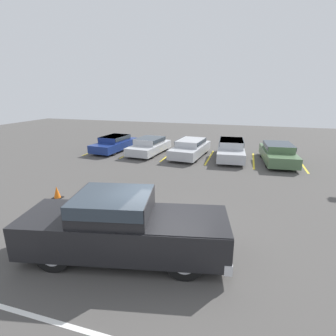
{
  "coord_description": "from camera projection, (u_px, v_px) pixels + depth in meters",
  "views": [
    {
      "loc": [
        2.1,
        -6.69,
        4.53
      ],
      "look_at": [
        -1.32,
        4.67,
        1.0
      ],
      "focal_mm": 28.0,
      "sensor_mm": 36.0,
      "label": 1
    }
  ],
  "objects": [
    {
      "name": "stall_stripe_e",
      "position": [
        254.0,
        161.0,
        17.56
      ],
      "size": [
        0.12,
        4.27,
        0.01
      ],
      "primitive_type": "cube",
      "color": "yellow",
      "rests_on": "ground_plane"
    },
    {
      "name": "aisle_stripe_foreground",
      "position": [
        72.0,
        327.0,
        5.21
      ],
      "size": [
        6.92,
        0.12,
        0.01
      ],
      "primitive_type": "cube",
      "rotation": [
        0.0,
        0.0,
        1.57
      ],
      "color": "white",
      "rests_on": "ground_plane"
    },
    {
      "name": "stall_stripe_d",
      "position": [
        209.0,
        157.0,
        18.38
      ],
      "size": [
        0.12,
        4.27,
        0.01
      ],
      "primitive_type": "cube",
      "color": "yellow",
      "rests_on": "ground_plane"
    },
    {
      "name": "parked_sedan_d",
      "position": [
        231.0,
        149.0,
        17.95
      ],
      "size": [
        2.06,
        4.81,
        1.3
      ],
      "rotation": [
        0.0,
        0.0,
        -1.5
      ],
      "color": "#B7BABF",
      "rests_on": "ground_plane"
    },
    {
      "name": "traffic_cone",
      "position": [
        57.0,
        193.0,
        11.38
      ],
      "size": [
        0.39,
        0.39,
        0.54
      ],
      "color": "black",
      "rests_on": "ground_plane"
    },
    {
      "name": "stall_stripe_b",
      "position": [
        132.0,
        152.0,
        20.01
      ],
      "size": [
        0.12,
        4.27,
        0.01
      ],
      "primitive_type": "cube",
      "color": "yellow",
      "rests_on": "ground_plane"
    },
    {
      "name": "parked_sedan_a",
      "position": [
        115.0,
        143.0,
        20.21
      ],
      "size": [
        2.1,
        4.44,
        1.16
      ],
      "rotation": [
        0.0,
        0.0,
        -1.66
      ],
      "color": "navy",
      "rests_on": "ground_plane"
    },
    {
      "name": "parked_sedan_e",
      "position": [
        278.0,
        152.0,
        16.96
      ],
      "size": [
        2.16,
        4.75,
        1.23
      ],
      "rotation": [
        0.0,
        0.0,
        -1.49
      ],
      "color": "#4C6B47",
      "rests_on": "ground_plane"
    },
    {
      "name": "pickup_truck",
      "position": [
        125.0,
        226.0,
        7.23
      ],
      "size": [
        5.94,
        3.02,
        1.85
      ],
      "rotation": [
        0.0,
        0.0,
        0.2
      ],
      "color": "black",
      "rests_on": "ground_plane"
    },
    {
      "name": "stall_stripe_c",
      "position": [
        169.0,
        155.0,
        19.19
      ],
      "size": [
        0.12,
        4.27,
        0.01
      ],
      "primitive_type": "cube",
      "color": "yellow",
      "rests_on": "ground_plane"
    },
    {
      "name": "ground_plane",
      "position": [
        165.0,
        244.0,
        8.01
      ],
      "size": [
        60.0,
        60.0,
        0.0
      ],
      "primitive_type": "plane",
      "color": "#4C4947"
    },
    {
      "name": "stall_stripe_a",
      "position": [
        98.0,
        149.0,
        20.82
      ],
      "size": [
        0.12,
        4.27,
        0.01
      ],
      "primitive_type": "cube",
      "color": "yellow",
      "rests_on": "ground_plane"
    },
    {
      "name": "stall_stripe_f",
      "position": [
        302.0,
        164.0,
        16.74
      ],
      "size": [
        0.12,
        4.27,
        0.01
      ],
      "primitive_type": "cube",
      "color": "yellow",
      "rests_on": "ground_plane"
    },
    {
      "name": "parked_sedan_b",
      "position": [
        149.0,
        145.0,
        19.35
      ],
      "size": [
        2.2,
        4.37,
        1.17
      ],
      "rotation": [
        0.0,
        0.0,
        -1.66
      ],
      "color": "#B7BABF",
      "rests_on": "ground_plane"
    },
    {
      "name": "parked_sedan_c",
      "position": [
        191.0,
        147.0,
        18.49
      ],
      "size": [
        2.23,
        4.65,
        1.21
      ],
      "rotation": [
        0.0,
        0.0,
        -1.67
      ],
      "color": "#B7BABF",
      "rests_on": "ground_plane"
    }
  ]
}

